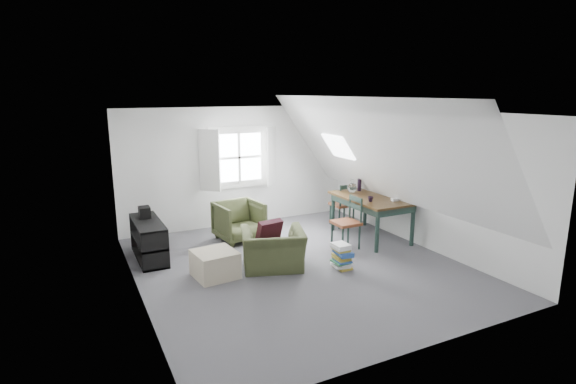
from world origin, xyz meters
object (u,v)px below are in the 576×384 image
armchair_near (273,268)px  magazine_stack (342,256)px  dining_chair_near (348,222)px  dining_table (371,202)px  dining_chair_far (343,204)px  armchair_far (240,240)px  ottoman (215,264)px  media_shelf (149,242)px

armchair_near → magazine_stack: size_ratio=2.40×
dining_chair_near → magazine_stack: dining_chair_near is taller
dining_table → dining_chair_near: size_ratio=1.73×
armchair_near → dining_chair_far: 2.78m
armchair_far → ottoman: size_ratio=1.35×
armchair_far → media_shelf: size_ratio=0.64×
armchair_near → media_shelf: media_shelf is taller
armchair_far → dining_table: dining_table is taller
armchair_far → magazine_stack: (0.97, -2.09, 0.21)m
armchair_far → dining_chair_near: 2.13m
armchair_far → ottoman: (-0.96, -1.49, 0.20)m
dining_chair_near → armchair_far: bearing=-123.5°
armchair_near → armchair_far: bearing=-72.2°
armchair_near → dining_table: (2.36, 0.58, 0.71)m
armchair_far → dining_chair_far: 2.34m
ottoman → media_shelf: size_ratio=0.48×
dining_table → media_shelf: bearing=169.4°
dining_table → dining_chair_far: (-0.05, 0.89, -0.23)m
ottoman → dining_table: (3.30, 0.48, 0.50)m
armchair_far → ottoman: 1.79m
armchair_far → dining_chair_near: size_ratio=0.88×
ottoman → dining_table: dining_table is taller
dining_chair_near → dining_chair_far: bearing=155.4°
armchair_near → dining_chair_far: size_ratio=1.07×
dining_table → dining_chair_far: size_ratio=1.76×
dining_chair_far → dining_chair_near: dining_chair_near is taller
ottoman → media_shelf: (-0.77, 1.23, 0.09)m
ottoman → dining_chair_near: bearing=4.4°
dining_chair_near → media_shelf: size_ratio=0.73×
dining_chair_far → dining_chair_near: size_ratio=0.98×
armchair_near → dining_table: size_ratio=0.60×
armchair_far → dining_chair_near: (1.61, -1.29, 0.49)m
armchair_near → magazine_stack: 1.13m
dining_chair_far → media_shelf: (-4.02, -0.15, -0.18)m
media_shelf → magazine_stack: bearing=-37.0°
dining_chair_far → magazine_stack: 2.39m
ottoman → media_shelf: media_shelf is taller
armchair_near → dining_chair_near: (1.63, 0.29, 0.49)m
dining_table → dining_chair_near: 0.81m
ottoman → magazine_stack: (1.93, -0.60, 0.00)m
armchair_near → ottoman: (-0.94, 0.09, 0.20)m
dining_chair_near → ottoman: bearing=-80.3°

